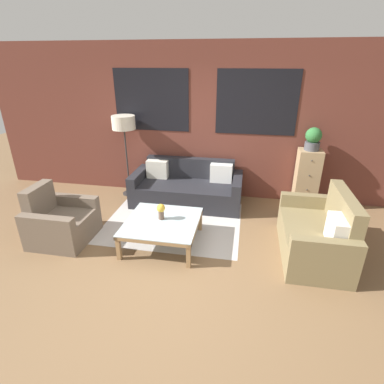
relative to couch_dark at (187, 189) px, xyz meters
The scene contains 11 objects.
ground_plane 1.98m from the couch_dark, 84.22° to the right, with size 16.00×16.00×0.00m, color brown.
wall_back_brick 1.25m from the couch_dark, 68.00° to the left, with size 8.40×0.09×2.80m.
rug 0.84m from the couch_dark, 95.79° to the right, with size 2.20×1.76×0.00m.
couch_dark is the anchor object (origin of this frame).
settee_vintage 2.45m from the couch_dark, 32.78° to the right, with size 0.80×1.40×0.92m.
armchair_corner 2.25m from the couch_dark, 135.22° to the right, with size 0.80×0.84×0.84m.
coffee_table 1.44m from the couch_dark, 93.21° to the right, with size 1.03×1.03×0.38m.
floor_lamp 1.65m from the couch_dark, behind, with size 0.43×0.43×1.55m.
drawer_cabinet 2.16m from the couch_dark, ahead, with size 0.39×0.37×1.07m.
potted_plant 2.36m from the couch_dark, ahead, with size 0.27×0.27×0.39m.
flower_vase 1.41m from the couch_dark, 94.38° to the right, with size 0.12×0.12×0.24m.
Camera 1 is at (0.82, -3.08, 2.48)m, focal length 28.00 mm.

